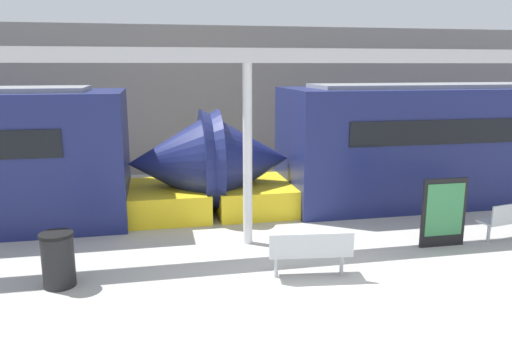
{
  "coord_description": "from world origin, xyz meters",
  "views": [
    {
      "loc": [
        -2.56,
        -7.22,
        3.68
      ],
      "look_at": [
        -0.47,
        2.84,
        1.4
      ],
      "focal_mm": 35.0,
      "sensor_mm": 36.0,
      "label": 1
    }
  ],
  "objects_px": {
    "poster_board": "(444,212)",
    "support_column_near": "(248,156)",
    "bench_near": "(310,250)",
    "trash_bin": "(58,260)",
    "train_left": "(496,143)"
  },
  "relations": [
    {
      "from": "poster_board",
      "to": "support_column_near",
      "type": "xyz_separation_m",
      "value": [
        -3.91,
        1.02,
        1.13
      ]
    },
    {
      "from": "bench_near",
      "to": "trash_bin",
      "type": "relative_size",
      "value": 1.61
    },
    {
      "from": "bench_near",
      "to": "train_left",
      "type": "bearing_deg",
      "value": 39.63
    },
    {
      "from": "trash_bin",
      "to": "support_column_near",
      "type": "distance_m",
      "value": 4.06
    },
    {
      "from": "trash_bin",
      "to": "support_column_near",
      "type": "xyz_separation_m",
      "value": [
        3.54,
        1.43,
        1.39
      ]
    },
    {
      "from": "train_left",
      "to": "bench_near",
      "type": "bearing_deg",
      "value": -147.09
    },
    {
      "from": "train_left",
      "to": "trash_bin",
      "type": "xyz_separation_m",
      "value": [
        -11.23,
        -3.94,
        -1.05
      ]
    },
    {
      "from": "poster_board",
      "to": "support_column_near",
      "type": "bearing_deg",
      "value": 165.39
    },
    {
      "from": "bench_near",
      "to": "support_column_near",
      "type": "distance_m",
      "value": 2.51
    },
    {
      "from": "support_column_near",
      "to": "trash_bin",
      "type": "bearing_deg",
      "value": -158.06
    },
    {
      "from": "bench_near",
      "to": "poster_board",
      "type": "distance_m",
      "value": 3.33
    },
    {
      "from": "train_left",
      "to": "poster_board",
      "type": "xyz_separation_m",
      "value": [
        -3.78,
        -3.53,
        -0.79
      ]
    },
    {
      "from": "trash_bin",
      "to": "bench_near",
      "type": "bearing_deg",
      "value": -7.46
    },
    {
      "from": "train_left",
      "to": "support_column_near",
      "type": "distance_m",
      "value": 8.1
    },
    {
      "from": "bench_near",
      "to": "trash_bin",
      "type": "bearing_deg",
      "value": 179.26
    }
  ]
}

